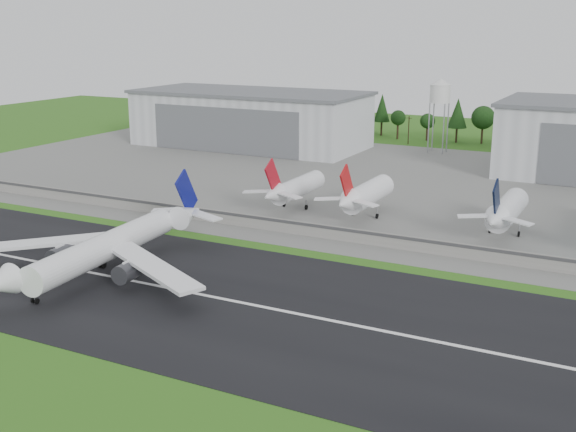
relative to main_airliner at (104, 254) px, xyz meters
The scene contains 13 objects.
ground 26.76m from the main_airliner, 21.32° to the right, with size 600.00×600.00×0.00m, color #275815.
runway 24.99m from the main_airliner, ahead, with size 320.00×60.00×0.10m, color black.
runway_centerline 24.98m from the main_airliner, ahead, with size 220.00×1.00×0.02m, color white.
apron 113.23m from the main_airliner, 77.49° to the left, with size 320.00×150.00×0.10m, color slate.
blast_fence 51.71m from the main_airliner, 61.65° to the left, with size 240.00×0.61×3.50m.
hangar_west 165.10m from the main_airliner, 109.66° to the left, with size 97.00×44.00×23.20m.
water_tower 177.61m from the main_airliner, 83.65° to the left, with size 8.40×8.40×29.40m.
utility_poles 192.07m from the main_airliner, 82.67° to the left, with size 230.00×3.00×12.00m, color black, non-canonical shape.
treeline 206.95m from the main_airliner, 83.20° to the left, with size 320.00×16.00×22.00m, color black, non-canonical shape.
main_airliner is the anchor object (origin of this frame).
parked_jet_red_a 67.64m from the main_airliner, 82.05° to the left, with size 7.36×31.29×16.57m.
parked_jet_red_b 73.58m from the main_airliner, 65.65° to the left, with size 7.36×31.29×16.92m.
parked_jet_navy 94.79m from the main_airliner, 45.00° to the left, with size 7.36×31.29×16.89m.
Camera 1 is at (73.21, -97.78, 50.61)m, focal length 45.00 mm.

